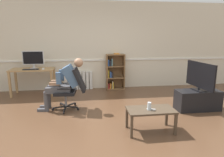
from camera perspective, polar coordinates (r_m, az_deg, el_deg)
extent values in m
plane|color=brown|center=(3.99, -0.50, -12.61)|extent=(18.00, 18.00, 0.00)
cube|color=beige|center=(6.26, -3.63, 9.37)|extent=(12.00, 0.10, 2.70)
cube|color=white|center=(6.23, -3.53, 5.39)|extent=(12.00, 0.03, 0.05)
cube|color=tan|center=(6.01, -27.48, -1.73)|extent=(0.06, 0.06, 0.72)
cube|color=tan|center=(5.73, -17.05, -1.49)|extent=(0.06, 0.06, 0.72)
cube|color=tan|center=(6.20, -16.36, -0.40)|extent=(0.06, 0.06, 0.72)
cube|color=tan|center=(6.46, -26.07, -0.67)|extent=(0.06, 0.06, 0.72)
cube|color=tan|center=(6.01, -22.13, 2.45)|extent=(1.18, 0.57, 0.04)
cube|color=silver|center=(6.05, -21.72, 2.78)|extent=(0.18, 0.14, 0.01)
cube|color=silver|center=(6.06, -21.72, 3.34)|extent=(0.04, 0.02, 0.10)
cube|color=silver|center=(6.03, -21.90, 5.60)|extent=(0.59, 0.02, 0.38)
cube|color=black|center=(6.02, -21.94, 5.59)|extent=(0.54, 0.00, 0.35)
cube|color=black|center=(5.87, -22.49, 2.48)|extent=(0.42, 0.12, 0.02)
cube|color=white|center=(5.81, -19.32, 2.70)|extent=(0.06, 0.10, 0.03)
cube|color=brown|center=(6.15, -1.50, 1.87)|extent=(0.03, 0.28, 1.11)
cube|color=brown|center=(6.23, 3.45, 1.99)|extent=(0.03, 0.28, 1.11)
cube|color=brown|center=(6.32, 0.80, 2.17)|extent=(0.54, 0.02, 1.11)
cube|color=brown|center=(6.30, 0.97, -2.91)|extent=(0.51, 0.28, 0.03)
cube|color=brown|center=(6.22, 0.98, 0.30)|extent=(0.51, 0.28, 0.03)
cube|color=brown|center=(6.15, 0.99, 3.59)|extent=(0.51, 0.28, 0.03)
cube|color=brown|center=(6.10, 1.01, 6.94)|extent=(0.51, 0.28, 0.03)
cube|color=red|center=(6.24, -1.01, -2.17)|extent=(0.03, 0.19, 0.16)
cube|color=gold|center=(6.18, -1.06, 1.42)|extent=(0.03, 0.19, 0.22)
cube|color=#2D519E|center=(6.11, -1.06, 4.58)|extent=(0.04, 0.19, 0.19)
cube|color=orange|center=(6.27, -0.46, -2.09)|extent=(0.05, 0.19, 0.17)
cube|color=#2D519E|center=(6.16, -0.45, 1.16)|extent=(0.04, 0.19, 0.18)
cube|color=black|center=(6.12, -0.55, 4.51)|extent=(0.05, 0.19, 0.18)
cube|color=beige|center=(6.26, 0.10, -1.76)|extent=(0.03, 0.19, 0.24)
cube|color=black|center=(6.16, -0.04, 1.12)|extent=(0.05, 0.19, 0.17)
cube|color=#6699A3|center=(6.11, -0.07, 4.71)|extent=(0.03, 0.19, 0.22)
cube|color=gold|center=(6.27, 0.22, -1.86)|extent=(0.03, 0.19, 0.21)
cube|color=orange|center=(6.14, 1.35, 7.21)|extent=(0.16, 0.22, 0.02)
cube|color=white|center=(6.32, -13.24, -0.67)|extent=(0.09, 0.08, 0.57)
cube|color=white|center=(6.31, -12.23, -0.64)|extent=(0.09, 0.08, 0.57)
cube|color=white|center=(6.30, -11.21, -0.61)|extent=(0.09, 0.08, 0.57)
cube|color=white|center=(6.29, -10.19, -0.58)|extent=(0.09, 0.08, 0.57)
cube|color=white|center=(6.29, -9.17, -0.55)|extent=(0.09, 0.08, 0.57)
cube|color=white|center=(6.29, -8.15, -0.52)|extent=(0.09, 0.08, 0.57)
cube|color=white|center=(6.29, -7.13, -0.49)|extent=(0.09, 0.08, 0.57)
cube|color=white|center=(6.29, -6.11, -0.46)|extent=(0.09, 0.08, 0.57)
cube|color=black|center=(4.62, -13.48, -8.50)|extent=(0.06, 0.30, 0.02)
cylinder|color=black|center=(4.49, -13.79, -9.64)|extent=(0.03, 0.06, 0.06)
cube|color=black|center=(4.69, -11.53, -8.07)|extent=(0.29, 0.15, 0.02)
cylinder|color=black|center=(4.64, -9.82, -8.72)|extent=(0.06, 0.04, 0.06)
cube|color=black|center=(4.85, -11.89, -7.37)|extent=(0.22, 0.25, 0.02)
cylinder|color=black|center=(4.96, -10.65, -7.31)|extent=(0.05, 0.06, 0.06)
cube|color=black|center=(4.88, -13.95, -7.35)|extent=(0.19, 0.27, 0.02)
cylinder|color=black|center=(5.02, -14.67, -7.27)|extent=(0.05, 0.06, 0.06)
cube|color=black|center=(4.74, -14.98, -8.03)|extent=(0.30, 0.10, 0.02)
cylinder|color=black|center=(4.74, -16.77, -8.62)|extent=(0.06, 0.03, 0.06)
cylinder|color=gray|center=(4.70, -13.26, -6.03)|extent=(0.05, 0.05, 0.30)
cube|color=black|center=(4.65, -13.38, -3.86)|extent=(0.49, 0.49, 0.07)
cube|color=black|center=(4.52, -9.38, -0.28)|extent=(0.30, 0.46, 0.54)
cube|color=black|center=(4.85, -12.71, -1.35)|extent=(0.28, 0.07, 0.03)
cube|color=black|center=(4.36, -13.80, -3.00)|extent=(0.28, 0.07, 0.03)
cube|color=#4C4C51|center=(4.62, -13.44, -2.61)|extent=(0.29, 0.36, 0.14)
cube|color=#476689|center=(4.53, -11.66, 0.81)|extent=(0.44, 0.37, 0.52)
sphere|color=#A87A5B|center=(4.46, -9.69, 4.57)|extent=(0.20, 0.20, 0.20)
cube|color=black|center=(4.65, -16.90, -1.43)|extent=(0.15, 0.05, 0.02)
cube|color=#4C4C51|center=(4.76, -15.69, -2.65)|extent=(0.43, 0.16, 0.13)
cylinder|color=#4C4C51|center=(4.88, -17.92, -5.58)|extent=(0.10, 0.10, 0.46)
cube|color=#4C4C51|center=(4.97, -18.89, -7.74)|extent=(0.23, 0.11, 0.06)
cube|color=#4C4C51|center=(4.57, -16.22, -3.31)|extent=(0.43, 0.16, 0.13)
cylinder|color=#4C4C51|center=(4.70, -18.52, -6.33)|extent=(0.10, 0.10, 0.46)
cube|color=#4C4C51|center=(4.79, -19.52, -8.55)|extent=(0.23, 0.11, 0.06)
cube|color=#476689|center=(4.73, -14.46, 0.92)|extent=(0.11, 0.09, 0.26)
cube|color=#A87A5B|center=(4.72, -15.71, -0.91)|extent=(0.24, 0.09, 0.07)
cube|color=#476689|center=(4.42, -15.24, 0.08)|extent=(0.11, 0.09, 0.26)
cube|color=#A87A5B|center=(4.54, -16.21, -1.47)|extent=(0.24, 0.09, 0.07)
cube|color=black|center=(4.96, 23.58, -5.74)|extent=(0.99, 0.41, 0.46)
cube|color=black|center=(4.89, 23.83, -3.07)|extent=(0.23, 0.34, 0.02)
cylinder|color=black|center=(4.88, 23.86, -2.67)|extent=(0.04, 0.04, 0.05)
cube|color=black|center=(4.82, 24.19, 0.90)|extent=(0.13, 0.93, 0.57)
cube|color=#9EBCF4|center=(4.83, 24.40, 0.91)|extent=(0.09, 0.87, 0.53)
cube|color=#4C3D2D|center=(3.39, 5.72, -13.88)|extent=(0.04, 0.04, 0.39)
cube|color=#4C3D2D|center=(3.63, 17.96, -12.56)|extent=(0.04, 0.04, 0.39)
cube|color=#4C3D2D|center=(3.95, 15.54, -10.30)|extent=(0.04, 0.04, 0.39)
cube|color=#4C3D2D|center=(3.73, 4.33, -11.28)|extent=(0.04, 0.04, 0.39)
cube|color=#4C3D2D|center=(3.57, 11.18, -8.93)|extent=(0.83, 0.45, 0.03)
cylinder|color=silver|center=(3.50, 10.76, -7.88)|extent=(0.07, 0.07, 0.14)
cube|color=white|center=(3.53, 11.26, -8.74)|extent=(0.15, 0.11, 0.02)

